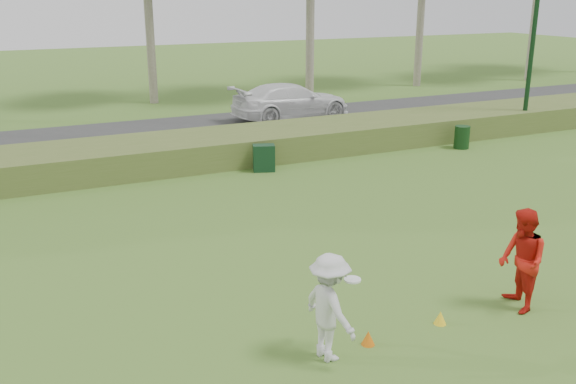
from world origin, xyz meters
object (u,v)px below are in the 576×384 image
player_red (522,261)px  car_right (291,101)px  trash_bin (462,137)px  cone_orange (368,338)px  cone_yellow (440,318)px  player_white (330,307)px  utility_cabinet (264,158)px

player_red → car_right: player_red is taller
player_red → trash_bin: bearing=163.9°
cone_orange → cone_yellow: (1.51, 0.05, -0.00)m
cone_yellow → trash_bin: 13.59m
cone_orange → player_white: bearing=-175.9°
cone_orange → car_right: bearing=68.3°
player_white → trash_bin: bearing=-55.5°
cone_yellow → utility_cabinet: utility_cabinet is taller
cone_yellow → utility_cabinet: 10.53m
cone_orange → trash_bin: size_ratio=0.30×
player_white → cone_yellow: 2.41m
car_right → trash_bin: bearing=-158.8°
player_white → cone_yellow: (2.28, 0.10, -0.76)m
player_red → trash_bin: size_ratio=2.30×
cone_orange → player_red: bearing=-1.6°
player_red → cone_orange: size_ratio=7.73×
player_white → cone_orange: player_white is taller
player_red → trash_bin: player_red is taller
trash_bin → car_right: 8.31m
cone_orange → cone_yellow: 1.51m
utility_cabinet → trash_bin: utility_cabinet is taller
cone_orange → utility_cabinet: bearing=76.0°
cone_yellow → trash_bin: trash_bin is taller
cone_yellow → utility_cabinet: size_ratio=0.28×
cone_yellow → car_right: (5.59, 17.81, 0.72)m
utility_cabinet → car_right: bearing=76.9°
trash_bin → cone_yellow: bearing=-131.2°
utility_cabinet → car_right: car_right is taller
cone_yellow → car_right: size_ratio=0.04×
player_red → cone_orange: 3.26m
player_white → cone_yellow: player_white is taller
player_red → cone_yellow: bearing=-75.6°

